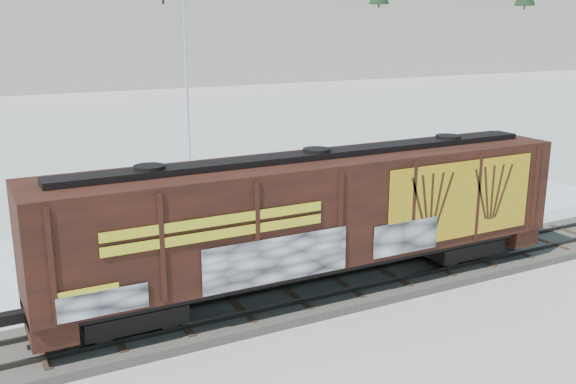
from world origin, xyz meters
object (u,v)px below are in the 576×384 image
flagpole (190,118)px  car_silver (217,218)px  car_white (168,233)px  car_dark (298,208)px  hopper_railcar (316,213)px

flagpole → car_silver: size_ratio=2.95×
car_silver → car_white: (-2.66, -1.32, 0.09)m
car_dark → car_silver: bearing=79.4°
hopper_railcar → car_dark: (3.52, 7.68, -2.23)m
car_white → car_dark: car_dark is taller
car_dark → car_white: bearing=93.9°
hopper_railcar → car_silver: hopper_railcar is taller
flagpole → car_silver: bearing=-100.9°
hopper_railcar → car_silver: size_ratio=4.68×
hopper_railcar → car_silver: 8.51m
flagpole → car_white: bearing=-116.0°
flagpole → car_white: flagpole is taller
flagpole → car_silver: flagpole is taller
flagpole → car_white: (-3.98, -8.17, -3.51)m
flagpole → car_dark: 8.53m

